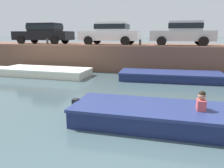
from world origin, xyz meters
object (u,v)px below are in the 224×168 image
at_px(car_left_inner_white, 111,32).
at_px(boat_moored_west_cream, 41,72).
at_px(car_leftmost_black, 44,33).
at_px(mooring_bollard_mid, 140,43).
at_px(car_centre_silver, 183,32).
at_px(mooring_bollard_west, 47,42).
at_px(boat_moored_central_navy, 175,76).
at_px(motorboat_passing, 179,117).

bearing_deg(car_left_inner_white, boat_moored_west_cream, -127.11).
bearing_deg(car_leftmost_black, car_left_inner_white, -0.03).
height_order(car_leftmost_black, car_left_inner_white, same).
xyz_separation_m(boat_moored_west_cream, mooring_bollard_mid, (5.41, 2.16, 1.64)).
height_order(car_left_inner_white, car_centre_silver, same).
xyz_separation_m(mooring_bollard_west, mooring_bollard_mid, (6.17, 0.00, 0.00)).
xyz_separation_m(boat_moored_central_navy, car_leftmost_black, (-9.65, 3.65, 2.24)).
height_order(car_leftmost_black, mooring_bollard_mid, car_leftmost_black).
xyz_separation_m(motorboat_passing, car_centre_silver, (0.46, 9.65, 2.20)).
bearing_deg(boat_moored_west_cream, car_centre_silver, 27.39).
bearing_deg(car_left_inner_white, mooring_bollard_west, -153.31).
relative_size(car_centre_silver, mooring_bollard_mid, 8.94).
bearing_deg(car_leftmost_black, car_centre_silver, -0.00).
relative_size(car_leftmost_black, car_left_inner_white, 1.05).
bearing_deg(mooring_bollard_west, car_left_inner_white, 26.69).
bearing_deg(car_leftmost_black, mooring_bollard_west, -54.39).
bearing_deg(car_left_inner_white, car_leftmost_black, 179.97).
xyz_separation_m(car_leftmost_black, mooring_bollard_mid, (7.56, -1.94, -0.61)).
distance_m(boat_moored_west_cream, mooring_bollard_mid, 6.05).
height_order(motorboat_passing, mooring_bollard_west, mooring_bollard_west).
distance_m(car_centre_silver, mooring_bollard_west, 8.91).
distance_m(car_left_inner_white, mooring_bollard_mid, 3.08).
bearing_deg(mooring_bollard_mid, car_left_inner_white, 140.02).
bearing_deg(boat_moored_west_cream, motorboat_passing, -36.69).
xyz_separation_m(boat_moored_west_cream, motorboat_passing, (7.45, -5.55, 0.04)).
distance_m(car_centre_silver, mooring_bollard_mid, 3.22).
height_order(car_centre_silver, mooring_bollard_mid, car_centre_silver).
xyz_separation_m(boat_moored_central_navy, car_centre_silver, (0.41, 3.65, 2.24)).
xyz_separation_m(boat_moored_central_navy, car_left_inner_white, (-4.40, 3.65, 2.24)).
bearing_deg(car_centre_silver, motorboat_passing, -92.73).
distance_m(boat_moored_central_navy, motorboat_passing, 6.00).
distance_m(car_leftmost_black, car_left_inner_white, 5.25).
bearing_deg(boat_moored_west_cream, car_leftmost_black, 117.70).
distance_m(boat_moored_west_cream, motorboat_passing, 9.29).
bearing_deg(mooring_bollard_west, car_leftmost_black, 125.61).
height_order(car_leftmost_black, car_centre_silver, same).
height_order(boat_moored_west_cream, mooring_bollard_west, mooring_bollard_west).
relative_size(boat_moored_central_navy, car_left_inner_white, 1.48).
distance_m(boat_moored_west_cream, car_centre_silver, 9.19).
bearing_deg(car_leftmost_black, mooring_bollard_mid, -14.40).
height_order(boat_moored_central_navy, car_left_inner_white, car_left_inner_white).
bearing_deg(car_left_inner_white, boat_moored_central_navy, -39.68).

